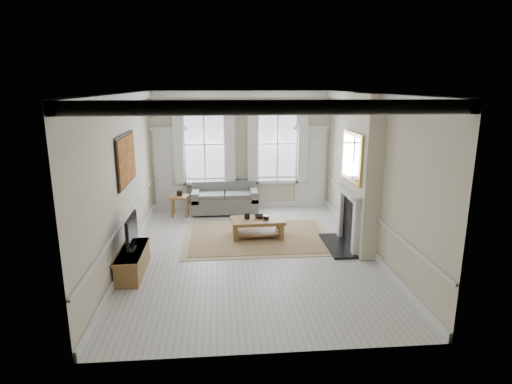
{
  "coord_description": "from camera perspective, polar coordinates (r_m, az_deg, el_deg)",
  "views": [
    {
      "loc": [
        -0.63,
        -8.68,
        3.57
      ],
      "look_at": [
        0.16,
        0.46,
        1.25
      ],
      "focal_mm": 30.0,
      "sensor_mm": 36.0,
      "label": 1
    }
  ],
  "objects": [
    {
      "name": "left_wall",
      "position": [
        9.1,
        -17.35,
        1.68
      ],
      "size": [
        0.0,
        7.2,
        7.2
      ],
      "primitive_type": "plane",
      "rotation": [
        1.57,
        0.0,
        1.57
      ],
      "color": "beige",
      "rests_on": "floor"
    },
    {
      "name": "back_wall",
      "position": [
        12.44,
        -2.0,
        5.54
      ],
      "size": [
        5.2,
        0.0,
        5.2
      ],
      "primitive_type": "plane",
      "rotation": [
        1.57,
        0.0,
        0.0
      ],
      "color": "beige",
      "rests_on": "floor"
    },
    {
      "name": "ceramic_pot_a",
      "position": [
        10.17,
        -1.2,
        -3.21
      ],
      "size": [
        0.14,
        0.14,
        0.14
      ],
      "primitive_type": "cylinder",
      "color": "black",
      "rests_on": "coffee_table"
    },
    {
      "name": "rug",
      "position": [
        10.3,
        0.23,
        -6.01
      ],
      "size": [
        3.5,
        2.6,
        0.02
      ],
      "primitive_type": "cube",
      "color": "#97724E",
      "rests_on": "floor"
    },
    {
      "name": "fireplace",
      "position": [
        9.75,
        12.17,
        -3.07
      ],
      "size": [
        0.21,
        1.45,
        1.33
      ],
      "color": "silver",
      "rests_on": "floor"
    },
    {
      "name": "mirror",
      "position": [
        9.45,
        12.65,
        4.59
      ],
      "size": [
        0.06,
        1.26,
        1.06
      ],
      "primitive_type": "cube",
      "color": "gold",
      "rests_on": "chimney_breast"
    },
    {
      "name": "sofa",
      "position": [
        12.22,
        -4.17,
        -1.08
      ],
      "size": [
        1.84,
        0.9,
        0.86
      ],
      "color": "#575754",
      "rests_on": "floor"
    },
    {
      "name": "window_right",
      "position": [
        12.46,
        2.86,
        6.47
      ],
      "size": [
        1.26,
        0.2,
        2.2
      ],
      "primitive_type": null,
      "color": "#B2BCC6",
      "rests_on": "back_wall"
    },
    {
      "name": "bowl",
      "position": [
        10.25,
        0.46,
        -3.28
      ],
      "size": [
        0.26,
        0.26,
        0.06
      ],
      "primitive_type": "imported",
      "rotation": [
        0.0,
        0.0,
        -0.02
      ],
      "color": "black",
      "rests_on": "coffee_table"
    },
    {
      "name": "right_wall",
      "position": [
        9.45,
        15.15,
        2.28
      ],
      "size": [
        0.0,
        7.2,
        7.2
      ],
      "primitive_type": "plane",
      "rotation": [
        1.57,
        0.0,
        -1.57
      ],
      "color": "beige",
      "rests_on": "floor"
    },
    {
      "name": "tv",
      "position": [
        8.47,
        -16.24,
        -4.95
      ],
      "size": [
        0.08,
        0.9,
        0.68
      ],
      "color": "black",
      "rests_on": "tv_stand"
    },
    {
      "name": "tv_stand",
      "position": [
        8.69,
        -16.1,
        -8.92
      ],
      "size": [
        0.43,
        1.35,
        0.48
      ],
      "primitive_type": "cube",
      "color": "brown",
      "rests_on": "floor"
    },
    {
      "name": "ceiling",
      "position": [
        8.71,
        -0.83,
        13.07
      ],
      "size": [
        7.2,
        7.2,
        0.0
      ],
      "primitive_type": "plane",
      "rotation": [
        3.14,
        0.0,
        0.0
      ],
      "color": "white",
      "rests_on": "back_wall"
    },
    {
      "name": "painting",
      "position": [
        9.31,
        -16.89,
        4.18
      ],
      "size": [
        0.05,
        1.66,
        1.06
      ],
      "primitive_type": "cube",
      "color": "#BF7C20",
      "rests_on": "left_wall"
    },
    {
      "name": "door_left",
      "position": [
        12.56,
        -11.36,
        2.8
      ],
      "size": [
        0.9,
        0.08,
        2.3
      ],
      "primitive_type": "cube",
      "color": "silver",
      "rests_on": "floor"
    },
    {
      "name": "coffee_table",
      "position": [
        10.18,
        0.23,
        -4.06
      ],
      "size": [
        1.27,
        0.79,
        0.46
      ],
      "rotation": [
        0.0,
        0.0,
        0.06
      ],
      "color": "brown",
      "rests_on": "rug"
    },
    {
      "name": "hearth",
      "position": [
        9.92,
        10.85,
        -7.02
      ],
      "size": [
        0.55,
        1.5,
        0.05
      ],
      "primitive_type": "cube",
      "color": "black",
      "rests_on": "floor"
    },
    {
      "name": "chimney_breast",
      "position": [
        9.58,
        13.76,
        2.52
      ],
      "size": [
        0.35,
        1.7,
        3.38
      ],
      "primitive_type": "cube",
      "color": "beige",
      "rests_on": "floor"
    },
    {
      "name": "floor",
      "position": [
        9.41,
        -0.75,
        -8.11
      ],
      "size": [
        7.2,
        7.2,
        0.0
      ],
      "primitive_type": "plane",
      "color": "#B7B5AD",
      "rests_on": "ground"
    },
    {
      "name": "ceramic_pot_b",
      "position": [
        10.11,
        1.38,
        -3.43
      ],
      "size": [
        0.13,
        0.13,
        0.09
      ],
      "primitive_type": "cylinder",
      "color": "black",
      "rests_on": "coffee_table"
    },
    {
      "name": "door_right",
      "position": [
        12.76,
        7.27,
        3.15
      ],
      "size": [
        0.9,
        0.08,
        2.3
      ],
      "primitive_type": "cube",
      "color": "silver",
      "rests_on": "floor"
    },
    {
      "name": "side_table",
      "position": [
        12.0,
        -10.13,
        -0.99
      ],
      "size": [
        0.58,
        0.58,
        0.58
      ],
      "rotation": [
        0.0,
        0.0,
        -0.24
      ],
      "color": "brown",
      "rests_on": "floor"
    },
    {
      "name": "window_left",
      "position": [
        12.35,
        -6.89,
        6.32
      ],
      "size": [
        1.26,
        0.2,
        2.2
      ],
      "primitive_type": null,
      "color": "#B2BCC6",
      "rests_on": "back_wall"
    }
  ]
}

